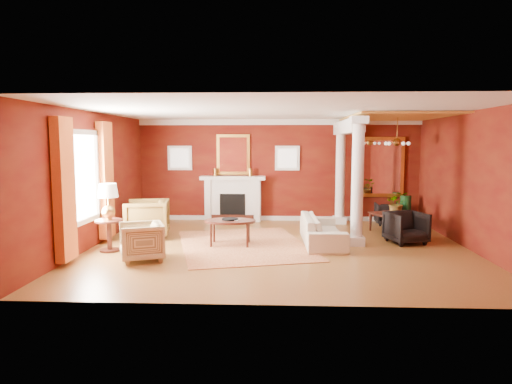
{
  "coord_description": "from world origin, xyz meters",
  "views": [
    {
      "loc": [
        -0.04,
        -9.61,
        2.24
      ],
      "look_at": [
        -0.5,
        0.43,
        1.15
      ],
      "focal_mm": 32.0,
      "sensor_mm": 36.0,
      "label": 1
    }
  ],
  "objects_px": {
    "side_table": "(108,206)",
    "dining_table": "(398,219)",
    "armchair_leopard": "(147,217)",
    "coffee_table": "(230,222)",
    "armchair_stripe": "(142,240)",
    "sofa": "(323,225)"
  },
  "relations": [
    {
      "from": "armchair_leopard",
      "to": "coffee_table",
      "type": "distance_m",
      "value": 2.18
    },
    {
      "from": "sofa",
      "to": "coffee_table",
      "type": "bearing_deg",
      "value": 95.18
    },
    {
      "from": "armchair_leopard",
      "to": "dining_table",
      "type": "height_order",
      "value": "armchair_leopard"
    },
    {
      "from": "armchair_leopard",
      "to": "side_table",
      "type": "height_order",
      "value": "side_table"
    },
    {
      "from": "armchair_leopard",
      "to": "armchair_stripe",
      "type": "relative_size",
      "value": 1.24
    },
    {
      "from": "sofa",
      "to": "dining_table",
      "type": "xyz_separation_m",
      "value": [
        1.94,
        1.15,
        -0.03
      ]
    },
    {
      "from": "armchair_leopard",
      "to": "armchair_stripe",
      "type": "bearing_deg",
      "value": 3.75
    },
    {
      "from": "sofa",
      "to": "dining_table",
      "type": "height_order",
      "value": "sofa"
    },
    {
      "from": "armchair_leopard",
      "to": "coffee_table",
      "type": "bearing_deg",
      "value": 60.97
    },
    {
      "from": "coffee_table",
      "to": "dining_table",
      "type": "height_order",
      "value": "dining_table"
    },
    {
      "from": "side_table",
      "to": "dining_table",
      "type": "xyz_separation_m",
      "value": [
        6.42,
        2.05,
        -0.55
      ]
    },
    {
      "from": "armchair_leopard",
      "to": "side_table",
      "type": "bearing_deg",
      "value": -25.24
    },
    {
      "from": "armchair_stripe",
      "to": "side_table",
      "type": "xyz_separation_m",
      "value": [
        -0.88,
        0.69,
        0.54
      ]
    },
    {
      "from": "armchair_stripe",
      "to": "side_table",
      "type": "height_order",
      "value": "side_table"
    },
    {
      "from": "armchair_stripe",
      "to": "coffee_table",
      "type": "relative_size",
      "value": 0.72
    },
    {
      "from": "armchair_stripe",
      "to": "dining_table",
      "type": "bearing_deg",
      "value": 94.84
    },
    {
      "from": "coffee_table",
      "to": "side_table",
      "type": "xyz_separation_m",
      "value": [
        -2.44,
        -0.66,
        0.42
      ]
    },
    {
      "from": "armchair_stripe",
      "to": "side_table",
      "type": "relative_size",
      "value": 0.57
    },
    {
      "from": "sofa",
      "to": "armchair_leopard",
      "type": "distance_m",
      "value": 4.12
    },
    {
      "from": "side_table",
      "to": "sofa",
      "type": "bearing_deg",
      "value": 11.43
    },
    {
      "from": "sofa",
      "to": "armchair_stripe",
      "type": "height_order",
      "value": "sofa"
    },
    {
      "from": "armchair_stripe",
      "to": "dining_table",
      "type": "distance_m",
      "value": 6.18
    }
  ]
}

